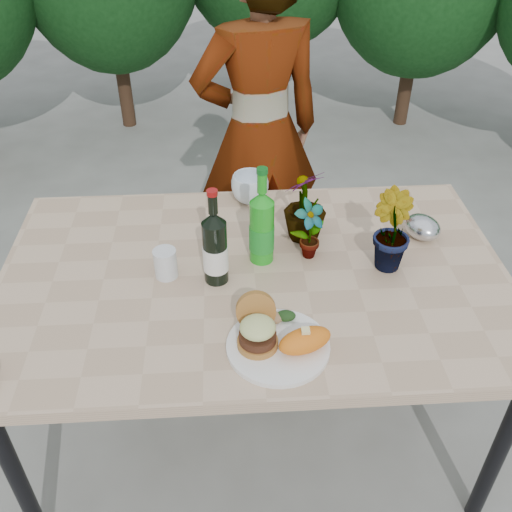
{
  "coord_description": "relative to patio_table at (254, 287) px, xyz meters",
  "views": [
    {
      "loc": [
        -0.08,
        -1.38,
        1.88
      ],
      "look_at": [
        0.0,
        -0.08,
        0.88
      ],
      "focal_mm": 40.0,
      "sensor_mm": 36.0,
      "label": 1
    }
  ],
  "objects": [
    {
      "name": "ground",
      "position": [
        0.0,
        0.0,
        -0.69
      ],
      "size": [
        80.0,
        80.0,
        0.0
      ],
      "primitive_type": "plane",
      "color": "slate",
      "rests_on": "ground"
    },
    {
      "name": "patio_table",
      "position": [
        0.0,
        0.0,
        0.0
      ],
      "size": [
        1.6,
        1.0,
        0.75
      ],
      "color": "tan",
      "rests_on": "ground"
    },
    {
      "name": "dinner_plate",
      "position": [
        0.04,
        -0.32,
        0.06
      ],
      "size": [
        0.28,
        0.28,
        0.01
      ],
      "primitive_type": "cylinder",
      "color": "white",
      "rests_on": "patio_table"
    },
    {
      "name": "burger_stack",
      "position": [
        -0.01,
        -0.3,
        0.12
      ],
      "size": [
        0.11,
        0.16,
        0.11
      ],
      "color": "#B7722D",
      "rests_on": "dinner_plate"
    },
    {
      "name": "sweet_potato",
      "position": [
        0.11,
        -0.34,
        0.1
      ],
      "size": [
        0.17,
        0.12,
        0.06
      ],
      "primitive_type": "ellipsoid",
      "rotation": [
        0.0,
        0.0,
        0.35
      ],
      "color": "orange",
      "rests_on": "dinner_plate"
    },
    {
      "name": "grilled_veg",
      "position": [
        0.06,
        -0.23,
        0.09
      ],
      "size": [
        0.08,
        0.05,
        0.03
      ],
      "color": "olive",
      "rests_on": "dinner_plate"
    },
    {
      "name": "wine_bottle",
      "position": [
        -0.12,
        -0.02,
        0.17
      ],
      "size": [
        0.08,
        0.08,
        0.32
      ],
      "rotation": [
        0.0,
        0.0,
        0.37
      ],
      "color": "black",
      "rests_on": "patio_table"
    },
    {
      "name": "sparkling_water",
      "position": [
        0.03,
        0.07,
        0.18
      ],
      "size": [
        0.08,
        0.08,
        0.33
      ],
      "rotation": [
        0.0,
        0.0,
        0.1
      ],
      "color": "#1C9A1C",
      "rests_on": "patio_table"
    },
    {
      "name": "plastic_cup",
      "position": [
        -0.27,
        0.01,
        0.1
      ],
      "size": [
        0.07,
        0.07,
        0.09
      ],
      "primitive_type": "cylinder",
      "color": "silver",
      "rests_on": "patio_table"
    },
    {
      "name": "seedling_left",
      "position": [
        0.18,
        0.08,
        0.16
      ],
      "size": [
        0.13,
        0.12,
        0.21
      ],
      "primitive_type": "imported",
      "rotation": [
        0.0,
        0.0,
        0.51
      ],
      "color": "#265F20",
      "rests_on": "patio_table"
    },
    {
      "name": "seedling_mid",
      "position": [
        0.42,
        0.02,
        0.19
      ],
      "size": [
        0.15,
        0.17,
        0.26
      ],
      "primitive_type": "imported",
      "rotation": [
        0.0,
        0.0,
        1.88
      ],
      "color": "#255E20",
      "rests_on": "patio_table"
    },
    {
      "name": "seedling_right",
      "position": [
        0.18,
        0.19,
        0.18
      ],
      "size": [
        0.2,
        0.2,
        0.25
      ],
      "primitive_type": "imported",
      "rotation": [
        0.0,
        0.0,
        3.85
      ],
      "color": "#21561D",
      "rests_on": "patio_table"
    },
    {
      "name": "blue_bowl",
      "position": [
        0.01,
        0.43,
        0.11
      ],
      "size": [
        0.17,
        0.17,
        0.11
      ],
      "primitive_type": "imported",
      "rotation": [
        0.0,
        0.0,
        0.31
      ],
      "color": "silver",
      "rests_on": "patio_table"
    },
    {
      "name": "foil_packet_right",
      "position": [
        0.58,
        0.16,
        0.1
      ],
      "size": [
        0.16,
        0.17,
        0.08
      ],
      "primitive_type": "ellipsoid",
      "rotation": [
        0.0,
        0.0,
        2.06
      ],
      "color": "silver",
      "rests_on": "patio_table"
    },
    {
      "name": "person",
      "position": [
        0.07,
        0.9,
        0.1
      ],
      "size": [
        0.66,
        0.51,
        1.59
      ],
      "primitive_type": "imported",
      "rotation": [
        0.0,
        0.0,
        3.39
      ],
      "color": "#995F4C",
      "rests_on": "ground"
    }
  ]
}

